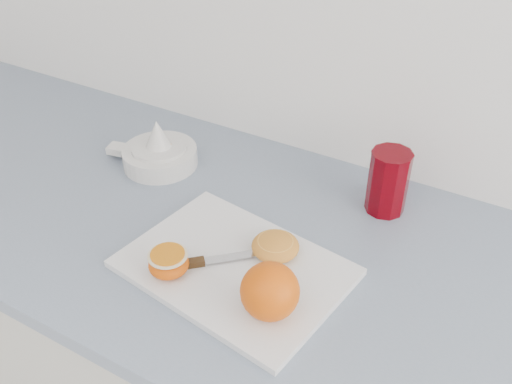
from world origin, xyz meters
TOP-DOWN VIEW (x-y plane):
  - counter at (0.01, 1.70)m, footprint 2.44×0.64m
  - cutting_board at (0.07, 1.61)m, footprint 0.37×0.29m
  - whole_orange at (0.17, 1.55)m, footprint 0.08×0.08m
  - half_orange at (-0.01, 1.55)m, footprint 0.06×0.06m
  - squeezed_shell at (0.12, 1.67)m, footprint 0.08×0.08m
  - paring_knife at (0.01, 1.57)m, footprint 0.14×0.13m
  - citrus_juicer at (-0.22, 1.80)m, footprint 0.19×0.15m
  - red_tumbler at (0.22, 1.89)m, footprint 0.07×0.07m

SIDE VIEW (x-z plane):
  - counter at x=0.01m, z-range 0.00..0.89m
  - cutting_board at x=0.07m, z-range 0.89..0.90m
  - paring_knife at x=0.01m, z-range 0.90..0.91m
  - citrus_juicer at x=-0.22m, z-range 0.87..0.97m
  - squeezed_shell at x=0.12m, z-range 0.90..0.94m
  - half_orange at x=-0.01m, z-range 0.90..0.94m
  - whole_orange at x=0.17m, z-range 0.90..0.99m
  - red_tumbler at x=0.22m, z-range 0.89..1.01m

